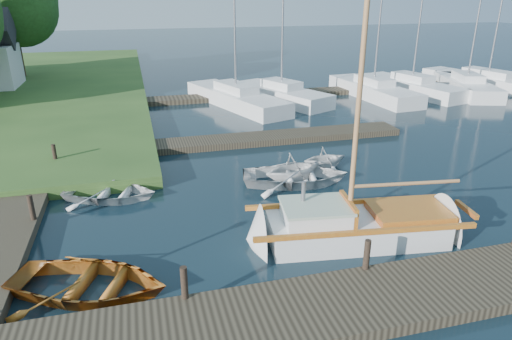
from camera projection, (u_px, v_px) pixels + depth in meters
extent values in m
plane|color=black|center=(256.00, 202.00, 15.65)|extent=(160.00, 160.00, 0.00)
cube|color=black|center=(325.00, 308.00, 10.20)|extent=(18.00, 2.20, 0.30)
cube|color=black|center=(13.00, 200.00, 15.46)|extent=(2.20, 18.00, 0.30)
cube|color=black|center=(261.00, 139.00, 21.92)|extent=(14.00, 1.60, 0.30)
cube|color=black|center=(334.00, 91.00, 32.38)|extent=(30.00, 1.60, 0.30)
cylinder|color=black|center=(184.00, 283.00, 10.17)|extent=(0.16, 0.16, 0.80)
cylinder|color=black|center=(367.00, 255.00, 11.26)|extent=(0.16, 0.16, 0.80)
cylinder|color=black|center=(31.00, 207.00, 13.71)|extent=(0.16, 0.16, 0.80)
cylinder|color=black|center=(55.00, 154.00, 18.20)|extent=(0.16, 0.16, 0.80)
cube|color=silver|center=(355.00, 232.00, 13.27)|extent=(5.22, 2.63, 0.90)
cone|color=silver|center=(453.00, 225.00, 13.64)|extent=(1.54, 2.11, 1.96)
cone|color=silver|center=(254.00, 239.00, 12.91)|extent=(1.24, 2.07, 1.96)
cube|color=#993A15|center=(346.00, 202.00, 13.95)|extent=(6.16, 0.92, 0.14)
cube|color=#993A15|center=(368.00, 232.00, 12.22)|extent=(6.16, 0.92, 0.14)
cube|color=#993A15|center=(466.00, 209.00, 13.50)|extent=(0.26, 1.11, 0.14)
cube|color=silver|center=(315.00, 214.00, 12.88)|extent=(1.97, 1.62, 0.44)
cube|color=#ACC1A9|center=(316.00, 206.00, 12.79)|extent=(2.08, 1.73, 0.08)
cube|color=#993A15|center=(348.00, 209.00, 12.96)|extent=(0.30, 1.40, 0.60)
cylinder|color=slate|center=(303.00, 191.00, 12.91)|extent=(0.12, 0.12, 0.60)
cube|color=#993A15|center=(409.00, 212.00, 13.26)|extent=(2.38, 1.77, 0.20)
cylinder|color=#A46B41|center=(361.00, 71.00, 11.54)|extent=(0.14, 0.14, 8.40)
cylinder|color=#A46B41|center=(406.00, 184.00, 12.91)|extent=(3.19, 0.51, 0.10)
imported|color=#993A15|center=(88.00, 279.00, 10.82)|extent=(4.57, 3.98, 0.79)
imported|color=silver|center=(110.00, 190.00, 15.82)|extent=(3.77, 3.21, 0.66)
imported|color=silver|center=(294.00, 166.00, 17.18)|extent=(2.79, 2.55, 1.25)
imported|color=silver|center=(296.00, 173.00, 17.07)|extent=(4.45, 3.59, 0.82)
imported|color=silver|center=(325.00, 156.00, 18.61)|extent=(2.03, 1.81, 0.98)
cube|color=silver|center=(236.00, 98.00, 28.75)|extent=(5.09, 9.43, 0.90)
cube|color=silver|center=(236.00, 87.00, 28.50)|extent=(2.38, 3.51, 0.50)
cylinder|color=slate|center=(234.00, 5.00, 26.73)|extent=(0.12, 0.12, 10.18)
cube|color=silver|center=(281.00, 95.00, 29.76)|extent=(5.09, 7.73, 0.90)
cube|color=silver|center=(281.00, 84.00, 29.51)|extent=(2.36, 2.96, 0.50)
cylinder|color=slate|center=(283.00, 5.00, 27.74)|extent=(0.12, 0.12, 10.14)
cube|color=silver|center=(373.00, 91.00, 30.99)|extent=(2.91, 8.55, 0.90)
cube|color=silver|center=(374.00, 80.00, 30.74)|extent=(1.65, 3.05, 0.50)
cylinder|color=slate|center=(381.00, 3.00, 28.93)|extent=(0.12, 0.12, 10.37)
cube|color=silver|center=(411.00, 87.00, 32.11)|extent=(4.15, 8.36, 0.90)
cube|color=silver|center=(413.00, 77.00, 31.85)|extent=(2.06, 3.08, 0.50)
cylinder|color=slate|center=(421.00, 7.00, 30.16)|extent=(0.12, 0.12, 9.74)
cube|color=silver|center=(466.00, 87.00, 32.30)|extent=(4.41, 7.98, 0.90)
cube|color=silver|center=(468.00, 77.00, 32.05)|extent=(2.15, 2.98, 0.50)
cylinder|color=slate|center=(479.00, 10.00, 30.42)|extent=(0.12, 0.12, 9.36)
cube|color=silver|center=(487.00, 83.00, 33.76)|extent=(4.81, 10.43, 0.90)
cube|color=silver|center=(489.00, 73.00, 33.50)|extent=(2.29, 3.82, 0.50)
cylinder|color=#332114|center=(20.00, 52.00, 35.28)|extent=(0.36, 0.36, 3.67)
sphere|color=#204016|center=(10.00, 1.00, 33.90)|extent=(6.73, 6.73, 6.73)
sphere|color=#204016|center=(18.00, 8.00, 33.93)|extent=(5.71, 5.71, 5.71)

